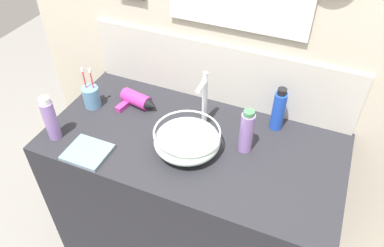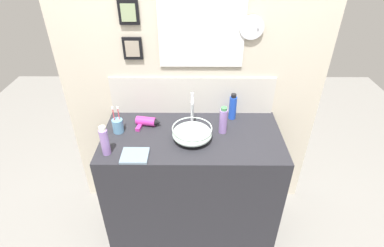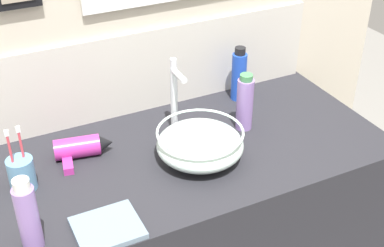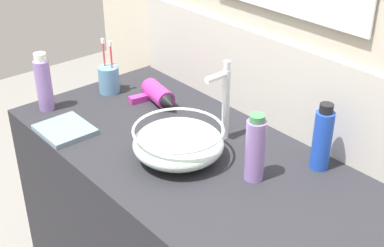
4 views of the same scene
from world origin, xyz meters
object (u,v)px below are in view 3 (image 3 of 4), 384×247
Objects in this scene: hair_drier at (81,148)px; soap_dispenser at (28,216)px; lotion_bottle at (245,103)px; faucet at (174,93)px; shampoo_bottle at (239,75)px; glass_bowl_sink at (199,144)px; toothbrush_cup at (22,173)px; hand_towel at (108,228)px.

soap_dispenser is (-0.22, -0.33, 0.07)m from hair_drier.
hair_drier is 0.95× the size of lotion_bottle.
faucet is 1.28× the size of shampoo_bottle.
faucet is at bearing 90.00° from glass_bowl_sink.
faucet is at bearing 9.55° from toothbrush_cup.
glass_bowl_sink is 0.25m from lotion_bottle.
toothbrush_cup is 0.86m from shampoo_bottle.
hair_drier is at bearing -170.54° from shampoo_bottle.
hair_drier is 0.22m from toothbrush_cup.
hair_drier is at bearing 171.71° from lotion_bottle.
toothbrush_cup is at bearing 169.69° from glass_bowl_sink.
toothbrush_cup reaches higher than hand_towel.
toothbrush_cup is at bearing 120.25° from hand_towel.
glass_bowl_sink is 1.57× the size of hand_towel.
soap_dispenser is at bearing -153.28° from shampoo_bottle.
faucet is 0.24m from lotion_bottle.
hand_towel is at bearing -134.78° from faucet.
shampoo_bottle is at bearing 17.74° from faucet.
hair_drier is 0.36m from hand_towel.
glass_bowl_sink is 1.34× the size of lotion_bottle.
hair_drier is (-0.33, -0.01, -0.12)m from faucet.
faucet reaches higher than hair_drier.
toothbrush_cup is 1.02× the size of lotion_bottle.
toothbrush_cup is 0.99× the size of soap_dispenser.
faucet is at bearing 158.58° from lotion_bottle.
toothbrush_cup is 1.19× the size of hand_towel.
shampoo_bottle is at bearing 65.03° from lotion_bottle.
soap_dispenser is at bearing 170.25° from hand_towel.
shampoo_bottle is (0.83, 0.19, 0.05)m from toothbrush_cup.
shampoo_bottle is at bearing 42.49° from glass_bowl_sink.
hair_drier is 0.40m from soap_dispenser.
hand_towel is at bearing -59.75° from toothbrush_cup.
hand_towel is (-0.04, -0.36, -0.02)m from hair_drier.
hand_towel is (0.19, -0.03, -0.09)m from soap_dispenser.
lotion_bottle is at bearing -21.42° from faucet.
soap_dispenser is (-0.55, -0.33, -0.05)m from faucet.
glass_bowl_sink is at bearing -156.44° from lotion_bottle.
shampoo_bottle reaches higher than lotion_bottle.
lotion_bottle reaches higher than hair_drier.
shampoo_bottle is (0.31, 0.28, 0.04)m from glass_bowl_sink.
lotion_bottle is at bearing -8.29° from hair_drier.
soap_dispenser reaches higher than glass_bowl_sink.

